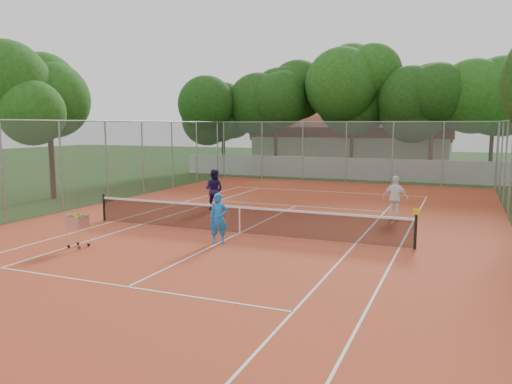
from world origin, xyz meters
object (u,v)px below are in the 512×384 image
at_px(player_far_left, 214,190).
at_px(ball_hopper, 78,230).
at_px(player_far_right, 396,198).
at_px(clubhouse, 353,143).
at_px(tennis_net, 240,219).
at_px(player_near, 219,218).

relative_size(player_far_left, ball_hopper, 1.63).
height_order(player_far_left, ball_hopper, player_far_left).
bearing_deg(player_far_right, ball_hopper, 56.68).
bearing_deg(clubhouse, player_far_right, -74.52).
distance_m(tennis_net, player_near, 1.66).
xyz_separation_m(tennis_net, clubhouse, (-2.00, 29.00, 1.69)).
relative_size(tennis_net, player_far_left, 6.53).
bearing_deg(ball_hopper, player_far_left, 87.74).
height_order(player_near, player_far_right, player_far_right).
xyz_separation_m(player_far_right, ball_hopper, (-8.54, -8.44, -0.33)).
bearing_deg(player_far_right, player_near, 64.69).
xyz_separation_m(clubhouse, ball_hopper, (-1.79, -32.83, -1.62)).
relative_size(tennis_net, ball_hopper, 10.65).
distance_m(player_near, player_far_left, 6.46).
bearing_deg(player_near, player_far_left, 93.71).
height_order(clubhouse, ball_hopper, clubhouse).
height_order(clubhouse, player_far_right, clubhouse).
height_order(tennis_net, ball_hopper, ball_hopper).
relative_size(clubhouse, player_near, 10.09).
distance_m(player_far_left, player_far_right, 7.88).
xyz_separation_m(player_near, player_far_left, (-3.10, 5.67, 0.10)).
relative_size(clubhouse, player_far_left, 9.01).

